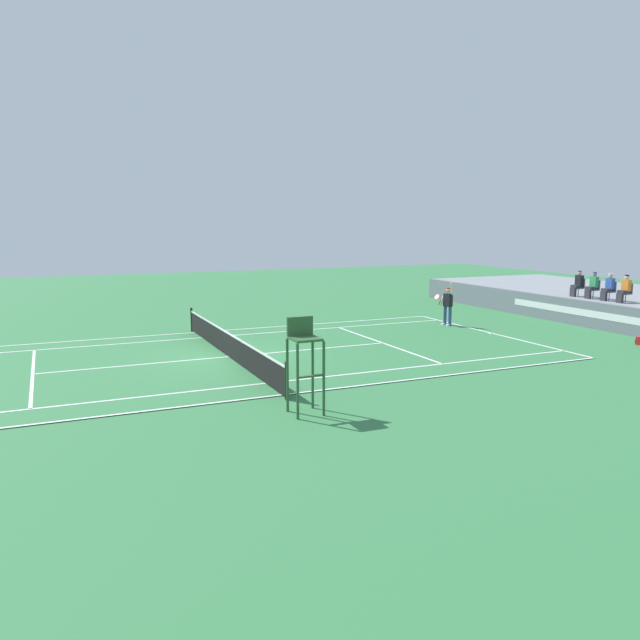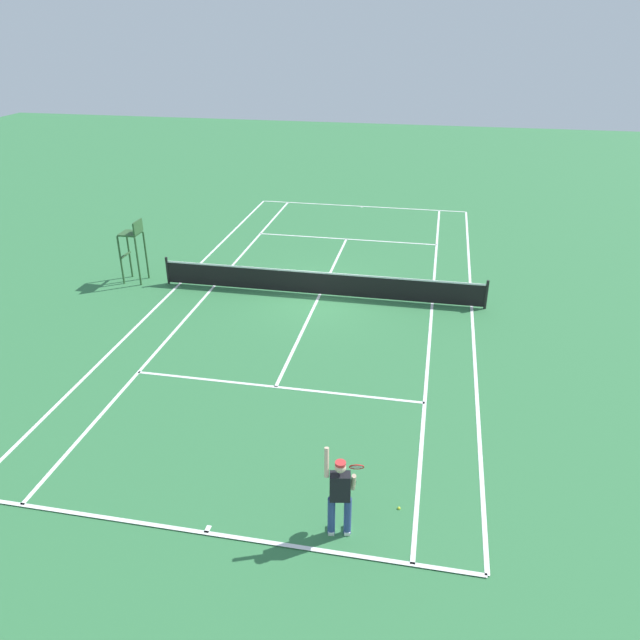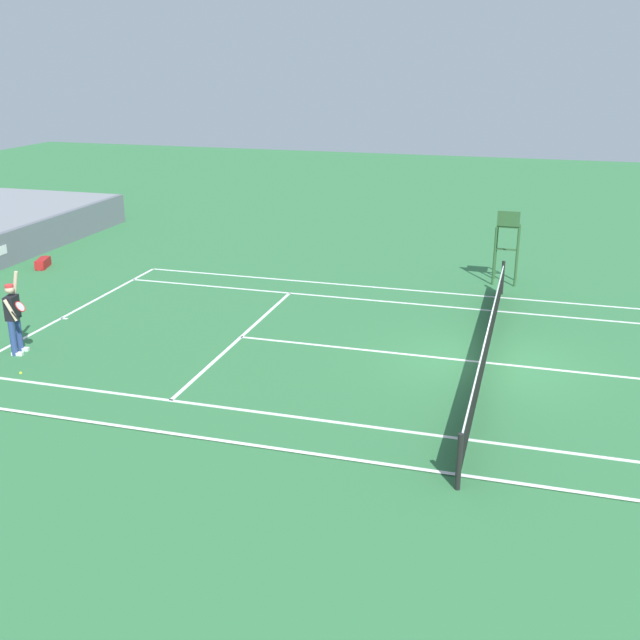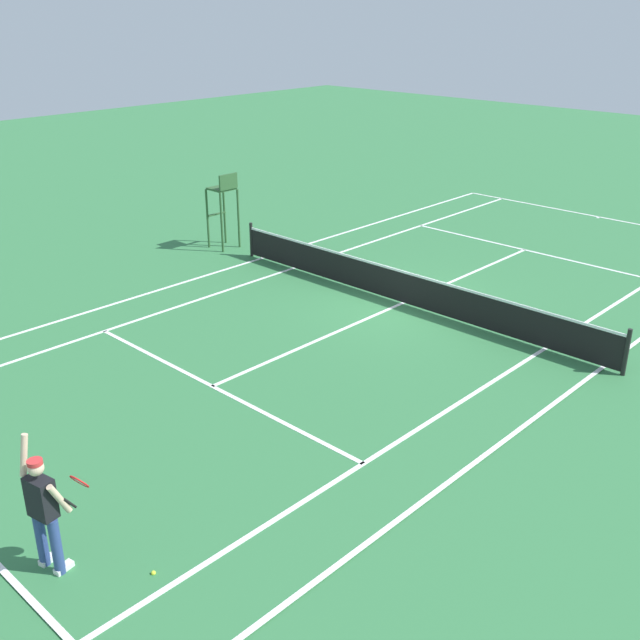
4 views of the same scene
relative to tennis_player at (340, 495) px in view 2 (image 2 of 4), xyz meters
name	(u,v)px [view 2 (image 2 of 4)]	position (x,y,z in m)	size (l,w,h in m)	color
ground_plane	(320,295)	(2.63, -11.36, -0.99)	(80.00, 80.00, 0.00)	#337542
court	(320,295)	(2.63, -11.36, -0.98)	(11.08, 23.88, 0.03)	#337542
net	(320,282)	(2.63, -11.36, -0.47)	(11.98, 0.10, 1.07)	black
tennis_player	(340,495)	(0.00, 0.00, 0.00)	(0.75, 0.73, 2.08)	navy
tennis_ball	(399,508)	(-1.12, -0.89, -0.96)	(0.07, 0.07, 0.07)	#D1E533
umpire_chair	(133,243)	(9.84, -11.36, 0.56)	(0.77, 0.77, 2.44)	#2D562D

